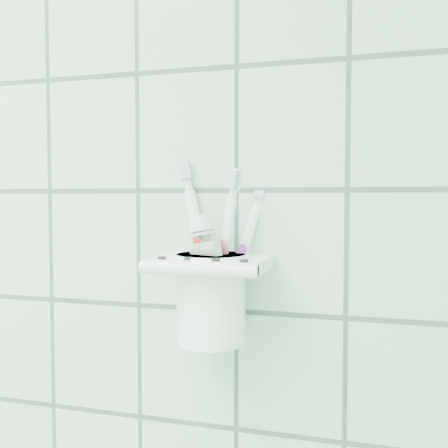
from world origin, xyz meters
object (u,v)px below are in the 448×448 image
object	(u,v)px
cup	(211,295)
toothbrush_pink	(218,242)
toothpaste_tube	(220,267)
toothbrush_blue	(216,253)
toothbrush_orange	(211,249)
holder_bracket	(211,265)

from	to	relation	value
cup	toothbrush_pink	size ratio (longest dim) A/B	0.48
cup	toothpaste_tube	distance (m)	0.04
toothpaste_tube	toothbrush_blue	bearing A→B (deg)	-150.80
toothpaste_tube	toothbrush_orange	bearing A→B (deg)	145.45
holder_bracket	toothbrush_blue	world-z (taller)	toothbrush_blue
toothbrush_orange	toothpaste_tube	distance (m)	0.04
toothbrush_pink	toothbrush_blue	distance (m)	0.03
cup	toothbrush_blue	world-z (taller)	toothbrush_blue
toothbrush_blue	toothbrush_orange	bearing A→B (deg)	119.52
cup	holder_bracket	bearing A→B (deg)	-65.77
cup	toothbrush_blue	distance (m)	0.05
cup	toothpaste_tube	bearing A→B (deg)	-34.17
toothbrush_orange	toothpaste_tube	size ratio (longest dim) A/B	1.33
holder_bracket	toothbrush_pink	world-z (taller)	toothbrush_pink
toothbrush_pink	toothpaste_tube	bearing A→B (deg)	-80.07
holder_bracket	toothbrush_blue	xyz separation A→B (m)	(0.01, -0.01, 0.01)
holder_bracket	toothpaste_tube	world-z (taller)	toothpaste_tube
toothbrush_blue	toothpaste_tube	xyz separation A→B (m)	(0.01, 0.00, -0.02)
toothbrush_pink	toothpaste_tube	world-z (taller)	toothbrush_pink
holder_bracket	toothbrush_orange	distance (m)	0.03
cup	toothpaste_tube	size ratio (longest dim) A/B	0.70
holder_bracket	toothpaste_tube	xyz separation A→B (m)	(0.01, -0.01, -0.00)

